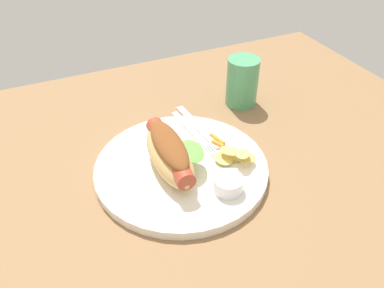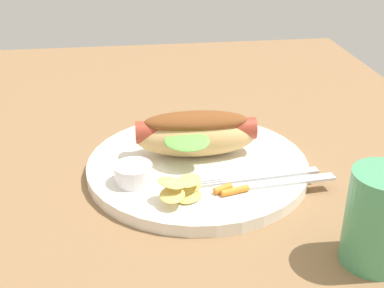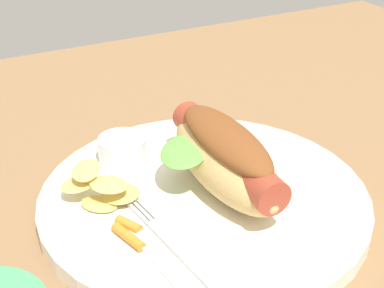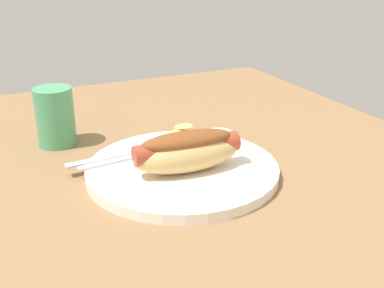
{
  "view_description": "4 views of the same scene",
  "coord_description": "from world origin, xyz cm",
  "px_view_note": "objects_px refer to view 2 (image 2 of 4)",
  "views": [
    {
      "loc": [
        -16.06,
        -43.51,
        44.86
      ],
      "look_at": [
        4.62,
        2.06,
        5.54
      ],
      "focal_mm": 35.89,
      "sensor_mm": 36.0,
      "label": 1
    },
    {
      "loc": [
        62.3,
        -6.49,
        34.74
      ],
      "look_at": [
        2.46,
        1.54,
        4.1
      ],
      "focal_mm": 47.85,
      "sensor_mm": 36.0,
      "label": 2
    },
    {
      "loc": [
        23.21,
        38.83,
        30.01
      ],
      "look_at": [
        3.19,
        0.93,
        6.0
      ],
      "focal_mm": 52.45,
      "sensor_mm": 36.0,
      "label": 3
    },
    {
      "loc": [
        -57.4,
        28.58,
        32.36
      ],
      "look_at": [
        1.63,
        1.09,
        5.28
      ],
      "focal_mm": 44.0,
      "sensor_mm": 36.0,
      "label": 4
    }
  ],
  "objects_px": {
    "chips_pile": "(181,188)",
    "drinking_cup": "(379,219)",
    "carrot_garnish": "(230,190)",
    "fork": "(261,177)",
    "knife": "(276,183)",
    "hot_dog": "(196,133)",
    "sauce_ramekin": "(133,174)",
    "plate": "(197,166)"
  },
  "relations": [
    {
      "from": "plate",
      "to": "drinking_cup",
      "type": "relative_size",
      "value": 2.86
    },
    {
      "from": "chips_pile",
      "to": "carrot_garnish",
      "type": "height_order",
      "value": "chips_pile"
    },
    {
      "from": "plate",
      "to": "carrot_garnish",
      "type": "relative_size",
      "value": 6.68
    },
    {
      "from": "carrot_garnish",
      "to": "drinking_cup",
      "type": "relative_size",
      "value": 0.43
    },
    {
      "from": "drinking_cup",
      "to": "knife",
      "type": "bearing_deg",
      "value": -154.12
    },
    {
      "from": "fork",
      "to": "chips_pile",
      "type": "height_order",
      "value": "chips_pile"
    },
    {
      "from": "knife",
      "to": "hot_dog",
      "type": "bearing_deg",
      "value": -51.43
    },
    {
      "from": "fork",
      "to": "chips_pile",
      "type": "relative_size",
      "value": 2.44
    },
    {
      "from": "plate",
      "to": "knife",
      "type": "xyz_separation_m",
      "value": [
        0.07,
        0.09,
        0.01
      ]
    },
    {
      "from": "fork",
      "to": "knife",
      "type": "xyz_separation_m",
      "value": [
        0.02,
        0.01,
        -0.0
      ]
    },
    {
      "from": "plate",
      "to": "hot_dog",
      "type": "bearing_deg",
      "value": 178.31
    },
    {
      "from": "sauce_ramekin",
      "to": "fork",
      "type": "xyz_separation_m",
      "value": [
        0.01,
        0.16,
        -0.01
      ]
    },
    {
      "from": "plate",
      "to": "fork",
      "type": "bearing_deg",
      "value": 52.76
    },
    {
      "from": "hot_dog",
      "to": "knife",
      "type": "xyz_separation_m",
      "value": [
        0.09,
        0.09,
        -0.03
      ]
    },
    {
      "from": "knife",
      "to": "drinking_cup",
      "type": "distance_m",
      "value": 0.15
    },
    {
      "from": "plate",
      "to": "carrot_garnish",
      "type": "xyz_separation_m",
      "value": [
        0.08,
        0.03,
        0.01
      ]
    },
    {
      "from": "carrot_garnish",
      "to": "drinking_cup",
      "type": "height_order",
      "value": "drinking_cup"
    },
    {
      "from": "knife",
      "to": "sauce_ramekin",
      "type": "bearing_deg",
      "value": -14.16
    },
    {
      "from": "chips_pile",
      "to": "drinking_cup",
      "type": "distance_m",
      "value": 0.22
    },
    {
      "from": "drinking_cup",
      "to": "hot_dog",
      "type": "bearing_deg",
      "value": -146.1
    },
    {
      "from": "chips_pile",
      "to": "drinking_cup",
      "type": "height_order",
      "value": "drinking_cup"
    },
    {
      "from": "hot_dog",
      "to": "sauce_ramekin",
      "type": "distance_m",
      "value": 0.11
    },
    {
      "from": "plate",
      "to": "sauce_ramekin",
      "type": "xyz_separation_m",
      "value": [
        0.04,
        -0.09,
        0.02
      ]
    },
    {
      "from": "knife",
      "to": "chips_pile",
      "type": "relative_size",
      "value": 2.36
    },
    {
      "from": "chips_pile",
      "to": "carrot_garnish",
      "type": "distance_m",
      "value": 0.06
    },
    {
      "from": "sauce_ramekin",
      "to": "knife",
      "type": "height_order",
      "value": "sauce_ramekin"
    },
    {
      "from": "hot_dog",
      "to": "drinking_cup",
      "type": "distance_m",
      "value": 0.27
    },
    {
      "from": "sauce_ramekin",
      "to": "chips_pile",
      "type": "xyz_separation_m",
      "value": [
        0.04,
        0.05,
        0.0
      ]
    },
    {
      "from": "drinking_cup",
      "to": "carrot_garnish",
      "type": "bearing_deg",
      "value": -134.21
    },
    {
      "from": "knife",
      "to": "chips_pile",
      "type": "bearing_deg",
      "value": 2.0
    },
    {
      "from": "fork",
      "to": "carrot_garnish",
      "type": "xyz_separation_m",
      "value": [
        0.03,
        -0.05,
        0.0
      ]
    },
    {
      "from": "plate",
      "to": "chips_pile",
      "type": "relative_size",
      "value": 4.49
    },
    {
      "from": "fork",
      "to": "knife",
      "type": "relative_size",
      "value": 1.04
    },
    {
      "from": "knife",
      "to": "chips_pile",
      "type": "xyz_separation_m",
      "value": [
        0.01,
        -0.12,
        0.01
      ]
    },
    {
      "from": "hot_dog",
      "to": "fork",
      "type": "distance_m",
      "value": 0.11
    },
    {
      "from": "chips_pile",
      "to": "carrot_garnish",
      "type": "xyz_separation_m",
      "value": [
        -0.0,
        0.06,
        -0.01
      ]
    },
    {
      "from": "drinking_cup",
      "to": "chips_pile",
      "type": "bearing_deg",
      "value": -122.99
    },
    {
      "from": "plate",
      "to": "carrot_garnish",
      "type": "height_order",
      "value": "carrot_garnish"
    },
    {
      "from": "sauce_ramekin",
      "to": "fork",
      "type": "height_order",
      "value": "sauce_ramekin"
    },
    {
      "from": "fork",
      "to": "drinking_cup",
      "type": "distance_m",
      "value": 0.17
    },
    {
      "from": "plate",
      "to": "drinking_cup",
      "type": "height_order",
      "value": "drinking_cup"
    },
    {
      "from": "hot_dog",
      "to": "sauce_ramekin",
      "type": "bearing_deg",
      "value": 38.53
    }
  ]
}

